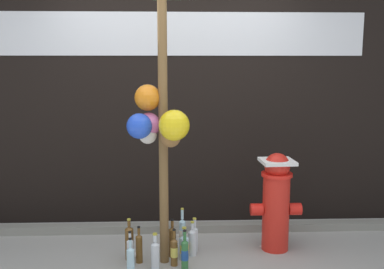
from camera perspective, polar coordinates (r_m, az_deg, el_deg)
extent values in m
cube|color=black|center=(4.76, -1.99, 12.38)|extent=(10.00, 0.20, 3.94)
cube|color=silver|center=(4.72, -11.82, 12.50)|extent=(5.43, 0.01, 0.44)
cube|color=gray|center=(4.64, -1.84, -11.83)|extent=(8.00, 0.12, 0.08)
cylinder|color=brown|center=(3.67, -3.72, 2.97)|extent=(0.08, 0.08, 2.62)
sphere|color=orange|center=(3.69, -5.69, 4.71)|extent=(0.22, 0.22, 0.22)
sphere|color=yellow|center=(3.50, -2.29, 1.18)|extent=(0.25, 0.25, 0.25)
sphere|color=blue|center=(3.61, -6.75, 1.08)|extent=(0.21, 0.21, 0.21)
sphere|color=#D66BB2|center=(3.71, -5.57, 1.27)|extent=(0.20, 0.20, 0.20)
sphere|color=brown|center=(3.58, -2.75, -0.36)|extent=(0.16, 0.16, 0.16)
sphere|color=brown|center=(3.57, -2.76, 1.61)|extent=(0.12, 0.12, 0.12)
sphere|color=brown|center=(3.56, -3.38, 2.17)|extent=(0.05, 0.05, 0.05)
sphere|color=brown|center=(3.56, -2.16, 2.17)|extent=(0.05, 0.05, 0.05)
sphere|color=brown|center=(3.52, -2.77, 1.51)|extent=(0.04, 0.04, 0.04)
sphere|color=silver|center=(3.70, -5.67, -0.05)|extent=(0.15, 0.15, 0.15)
sphere|color=silver|center=(3.69, -5.70, 1.71)|extent=(0.11, 0.11, 0.11)
sphere|color=silver|center=(3.69, -6.25, 2.21)|extent=(0.04, 0.04, 0.04)
sphere|color=silver|center=(3.68, -5.17, 2.22)|extent=(0.04, 0.04, 0.04)
sphere|color=#9D9992|center=(3.64, -5.75, 1.62)|extent=(0.04, 0.04, 0.04)
cylinder|color=red|center=(4.21, 10.65, -9.81)|extent=(0.24, 0.24, 0.69)
cylinder|color=red|center=(4.10, 10.80, -5.03)|extent=(0.28, 0.28, 0.03)
sphere|color=red|center=(4.09, 10.83, -3.96)|extent=(0.23, 0.23, 0.23)
cylinder|color=red|center=(4.16, 8.26, -9.46)|extent=(0.11, 0.11, 0.11)
cylinder|color=red|center=(4.24, 13.02, -9.26)|extent=(0.11, 0.11, 0.11)
cube|color=white|center=(4.08, 10.85, -3.40)|extent=(0.31, 0.31, 0.03)
cylinder|color=silver|center=(3.84, -4.72, -15.35)|extent=(0.07, 0.07, 0.22)
cone|color=silver|center=(3.79, -4.74, -13.65)|extent=(0.07, 0.07, 0.03)
cylinder|color=silver|center=(3.78, -4.75, -13.05)|extent=(0.03, 0.03, 0.06)
cylinder|color=gold|center=(3.76, -4.76, -12.56)|extent=(0.04, 0.04, 0.01)
cylinder|color=#337038|center=(3.84, -0.93, -15.22)|extent=(0.06, 0.06, 0.23)
cone|color=#337038|center=(3.79, -0.93, -13.47)|extent=(0.06, 0.06, 0.02)
cylinder|color=#337038|center=(3.78, -0.93, -12.79)|extent=(0.03, 0.03, 0.07)
cylinder|color=#1E478C|center=(3.84, -0.93, -15.13)|extent=(0.06, 0.06, 0.09)
cylinder|color=black|center=(3.76, -0.93, -12.20)|extent=(0.03, 0.03, 0.01)
cylinder|color=brown|center=(3.98, -6.77, -14.40)|extent=(0.06, 0.06, 0.23)
cone|color=brown|center=(3.93, -6.81, -12.69)|extent=(0.06, 0.06, 0.02)
cylinder|color=brown|center=(3.92, -6.82, -12.15)|extent=(0.02, 0.02, 0.06)
cylinder|color=black|center=(3.90, -6.83, -11.67)|extent=(0.03, 0.03, 0.01)
cylinder|color=#B2DBEA|center=(4.16, -1.25, -12.88)|extent=(0.06, 0.06, 0.28)
cone|color=#B2DBEA|center=(4.11, -1.26, -10.91)|extent=(0.06, 0.06, 0.02)
cylinder|color=#B2DBEA|center=(4.09, -1.26, -10.16)|extent=(0.03, 0.03, 0.09)
cylinder|color=silver|center=(4.15, -1.25, -12.53)|extent=(0.06, 0.06, 0.07)
cylinder|color=gold|center=(4.07, -1.26, -9.48)|extent=(0.03, 0.03, 0.01)
cylinder|color=#B2DBEA|center=(3.78, -7.84, -15.89)|extent=(0.06, 0.06, 0.21)
cone|color=#B2DBEA|center=(3.73, -7.88, -14.22)|extent=(0.06, 0.06, 0.03)
cylinder|color=#B2DBEA|center=(3.71, -7.90, -13.60)|extent=(0.02, 0.02, 0.06)
cylinder|color=black|center=(3.70, -7.91, -13.07)|extent=(0.03, 0.03, 0.01)
cylinder|color=#B2DBEA|center=(4.02, -1.00, -14.35)|extent=(0.08, 0.08, 0.19)
cone|color=#B2DBEA|center=(3.98, -1.00, -12.87)|extent=(0.08, 0.08, 0.03)
cylinder|color=#B2DBEA|center=(3.97, -1.00, -12.30)|extent=(0.03, 0.03, 0.05)
cylinder|color=#D8C64C|center=(4.03, -1.00, -14.38)|extent=(0.08, 0.08, 0.08)
cylinder|color=gold|center=(3.95, -1.01, -11.85)|extent=(0.04, 0.04, 0.01)
cylinder|color=brown|center=(4.04, -8.00, -13.73)|extent=(0.07, 0.07, 0.28)
cone|color=brown|center=(3.98, -8.05, -11.71)|extent=(0.07, 0.07, 0.03)
cylinder|color=brown|center=(3.97, -8.06, -11.14)|extent=(0.03, 0.03, 0.05)
cylinder|color=gold|center=(3.96, -8.07, -10.70)|extent=(0.03, 0.03, 0.01)
cylinder|color=brown|center=(4.06, -2.52, -13.70)|extent=(0.07, 0.07, 0.25)
cone|color=brown|center=(4.01, -2.54, -11.89)|extent=(0.07, 0.07, 0.03)
cylinder|color=brown|center=(4.00, -2.54, -11.32)|extent=(0.03, 0.03, 0.06)
cylinder|color=black|center=(3.99, -2.55, -10.84)|extent=(0.03, 0.03, 0.01)
cylinder|color=silver|center=(4.18, 0.33, -13.33)|extent=(0.06, 0.06, 0.21)
cone|color=silver|center=(4.14, 0.33, -11.85)|extent=(0.06, 0.06, 0.03)
cylinder|color=silver|center=(4.12, 0.33, -11.24)|extent=(0.03, 0.03, 0.07)
cylinder|color=gold|center=(4.11, 0.33, -10.70)|extent=(0.03, 0.03, 0.01)
cylinder|color=silver|center=(3.92, -7.89, -14.87)|extent=(0.06, 0.06, 0.22)
cone|color=silver|center=(3.87, -7.93, -13.22)|extent=(0.06, 0.06, 0.02)
cylinder|color=silver|center=(3.86, -7.94, -12.70)|extent=(0.02, 0.02, 0.05)
cylinder|color=black|center=(3.85, -7.95, -12.26)|extent=(0.03, 0.03, 0.01)
cylinder|color=brown|center=(3.91, -2.29, -14.93)|extent=(0.06, 0.06, 0.22)
cone|color=brown|center=(3.86, -2.30, -13.29)|extent=(0.06, 0.06, 0.02)
cylinder|color=brown|center=(3.84, -2.31, -12.65)|extent=(0.02, 0.02, 0.07)
cylinder|color=#D8C64C|center=(3.90, -2.29, -14.76)|extent=(0.06, 0.06, 0.08)
cylinder|color=black|center=(3.83, -2.31, -12.08)|extent=(0.03, 0.03, 0.01)
cylinder|color=silver|center=(4.10, 0.04, -13.75)|extent=(0.08, 0.08, 0.22)
cone|color=silver|center=(4.05, 0.04, -12.14)|extent=(0.08, 0.08, 0.03)
cylinder|color=silver|center=(4.03, 0.04, -11.58)|extent=(0.03, 0.03, 0.05)
cylinder|color=gold|center=(4.02, 0.04, -11.14)|extent=(0.03, 0.03, 0.01)
cube|color=silver|center=(4.18, -7.35, -14.92)|extent=(0.08, 0.10, 0.01)
cube|color=silver|center=(4.37, 9.05, -13.88)|extent=(0.08, 0.07, 0.01)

